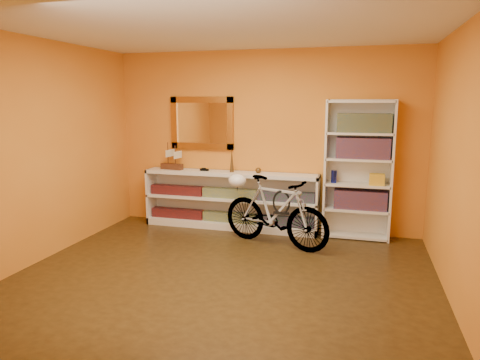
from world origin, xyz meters
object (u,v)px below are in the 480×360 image
(console_unit, at_px, (230,200))
(bicycle, at_px, (275,212))
(helmet, at_px, (237,180))
(bookcase, at_px, (358,170))

(console_unit, bearing_deg, bicycle, -37.82)
(console_unit, xyz_separation_m, helmet, (0.23, -0.43, 0.39))
(bookcase, distance_m, helmet, 1.65)
(bookcase, bearing_deg, helmet, -164.06)
(console_unit, bearing_deg, helmet, -61.42)
(bicycle, bearing_deg, console_unit, 71.07)
(console_unit, bearing_deg, bookcase, 0.79)
(console_unit, distance_m, helmet, 0.62)
(console_unit, relative_size, bookcase, 1.37)
(bicycle, bearing_deg, bookcase, -38.62)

